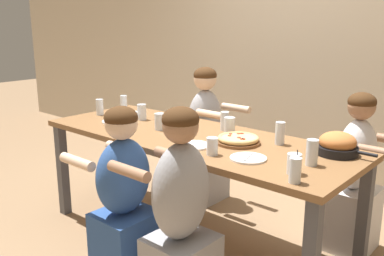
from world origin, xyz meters
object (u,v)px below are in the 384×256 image
(drinking_glass_a, at_px, (142,113))
(drinking_glass_d, at_px, (225,122))
(drinking_glass_c, at_px, (295,170))
(diner_far_right, at_px, (355,181))
(empty_plate_b, at_px, (248,158))
(cocktail_glass_blue, at_px, (294,165))
(drinking_glass_b, at_px, (212,147))
(drinking_glass_h, at_px, (230,126))
(empty_plate_d, at_px, (117,121))
(diner_near_center, at_px, (124,204))
(diner_far_midleft, at_px, (205,140))
(drinking_glass_e, at_px, (124,104))
(drinking_glass_j, at_px, (100,108))
(pizza_board_main, at_px, (238,140))
(drinking_glass_i, at_px, (160,122))
(drinking_glass_g, at_px, (280,134))
(empty_plate_a, at_px, (193,145))
(empty_plate_c, at_px, (128,114))
(drinking_glass_f, at_px, (312,153))
(skillet_bowl, at_px, (338,145))
(diner_near_midright, at_px, (181,224))

(drinking_glass_a, xyz_separation_m, drinking_glass_d, (0.70, 0.16, 0.01))
(drinking_glass_c, distance_m, diner_far_right, 1.05)
(empty_plate_b, height_order, drinking_glass_a, drinking_glass_a)
(cocktail_glass_blue, xyz_separation_m, drinking_glass_b, (-0.52, -0.03, -0.00))
(empty_plate_b, bearing_deg, cocktail_glass_blue, -7.86)
(cocktail_glass_blue, height_order, drinking_glass_h, cocktail_glass_blue)
(empty_plate_d, relative_size, diner_near_center, 0.21)
(empty_plate_d, relative_size, diner_far_right, 0.21)
(drinking_glass_b, distance_m, diner_far_midleft, 1.23)
(drinking_glass_e, relative_size, drinking_glass_j, 0.98)
(pizza_board_main, height_order, drinking_glass_i, drinking_glass_i)
(drinking_glass_e, xyz_separation_m, drinking_glass_g, (1.58, -0.04, 0.01))
(cocktail_glass_blue, relative_size, diner_far_midleft, 0.11)
(drinking_glass_c, height_order, drinking_glass_e, drinking_glass_e)
(drinking_glass_d, bearing_deg, empty_plate_b, -41.36)
(drinking_glass_g, relative_size, drinking_glass_i, 1.21)
(empty_plate_a, bearing_deg, empty_plate_c, 161.60)
(drinking_glass_i, bearing_deg, drinking_glass_c, -13.59)
(drinking_glass_i, relative_size, drinking_glass_j, 0.91)
(drinking_glass_e, bearing_deg, empty_plate_a, -20.28)
(diner_far_midleft, distance_m, diner_near_center, 1.35)
(drinking_glass_f, distance_m, drinking_glass_h, 0.76)
(drinking_glass_a, xyz_separation_m, drinking_glass_f, (1.52, -0.14, 0.02))
(drinking_glass_g, relative_size, diner_near_center, 0.13)
(skillet_bowl, height_order, cocktail_glass_blue, skillet_bowl)
(empty_plate_c, distance_m, drinking_glass_e, 0.20)
(drinking_glass_c, relative_size, drinking_glass_i, 1.06)
(drinking_glass_f, bearing_deg, drinking_glass_c, -79.42)
(drinking_glass_c, relative_size, drinking_glass_f, 0.88)
(drinking_glass_d, height_order, drinking_glass_f, drinking_glass_f)
(drinking_glass_f, distance_m, diner_far_right, 0.78)
(diner_far_midleft, bearing_deg, drinking_glass_f, 62.44)
(empty_plate_d, bearing_deg, empty_plate_a, -6.63)
(skillet_bowl, bearing_deg, drinking_glass_e, 179.83)
(drinking_glass_a, bearing_deg, drinking_glass_c, -15.28)
(empty_plate_c, height_order, drinking_glass_i, drinking_glass_i)
(diner_far_midleft, bearing_deg, skillet_bowl, 73.20)
(skillet_bowl, xyz_separation_m, drinking_glass_d, (-0.84, 0.01, 0.00))
(pizza_board_main, relative_size, empty_plate_c, 1.26)
(drinking_glass_a, xyz_separation_m, drinking_glass_b, (0.99, -0.35, -0.01))
(drinking_glass_b, xyz_separation_m, drinking_glass_g, (0.19, 0.46, 0.02))
(empty_plate_a, relative_size, drinking_glass_b, 2.02)
(drinking_glass_a, xyz_separation_m, diner_near_midright, (1.09, -0.73, -0.33))
(empty_plate_c, bearing_deg, drinking_glass_c, -14.95)
(pizza_board_main, bearing_deg, drinking_glass_e, 171.57)
(cocktail_glass_blue, bearing_deg, empty_plate_d, 175.25)
(drinking_glass_b, height_order, drinking_glass_c, drinking_glass_c)
(drinking_glass_i, bearing_deg, diner_far_midleft, 101.01)
(diner_near_midright, bearing_deg, diner_far_midleft, 34.64)
(drinking_glass_d, xyz_separation_m, diner_near_midright, (0.39, -0.89, -0.33))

